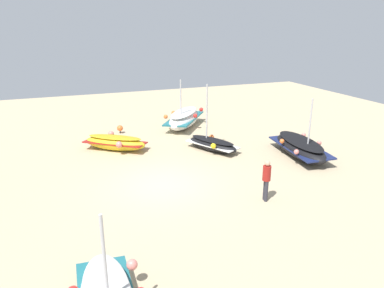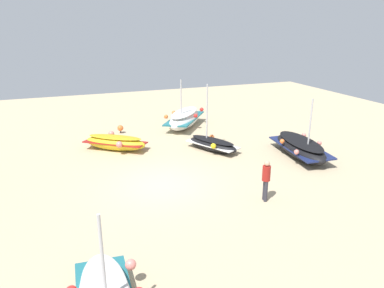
% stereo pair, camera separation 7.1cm
% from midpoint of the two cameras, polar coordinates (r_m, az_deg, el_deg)
% --- Properties ---
extents(ground_plane, '(45.41, 45.41, 0.00)m').
position_cam_midpoint_polar(ground_plane, '(15.89, -4.78, -6.40)').
color(ground_plane, tan).
extents(fishing_boat_0, '(4.48, 2.24, 3.24)m').
position_cam_midpoint_polar(fishing_boat_0, '(19.78, 16.59, -0.47)').
color(fishing_boat_0, black).
rests_on(fishing_boat_0, ground_plane).
extents(fishing_boat_1, '(3.11, 3.58, 0.87)m').
position_cam_midpoint_polar(fishing_boat_1, '(20.38, -12.15, 0.27)').
color(fishing_boat_1, gold).
rests_on(fishing_boat_1, ground_plane).
extents(fishing_boat_2, '(3.28, 2.41, 3.64)m').
position_cam_midpoint_polar(fishing_boat_2, '(19.89, 3.13, 0.00)').
color(fishing_boat_2, black).
rests_on(fishing_boat_2, ground_plane).
extents(fishing_boat_4, '(4.43, 3.90, 3.33)m').
position_cam_midpoint_polar(fishing_boat_4, '(24.34, -1.35, 4.09)').
color(fishing_boat_4, white).
rests_on(fishing_boat_4, ground_plane).
extents(person_walking, '(0.32, 0.32, 1.69)m').
position_cam_midpoint_polar(person_walking, '(14.38, 11.55, -5.24)').
color(person_walking, '#2D2D38').
rests_on(person_walking, ground_plane).
extents(mooring_buoy_0, '(0.38, 0.38, 0.52)m').
position_cam_midpoint_polar(mooring_buoy_0, '(23.45, -11.40, 2.46)').
color(mooring_buoy_0, '#3F3F42').
rests_on(mooring_buoy_0, ground_plane).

